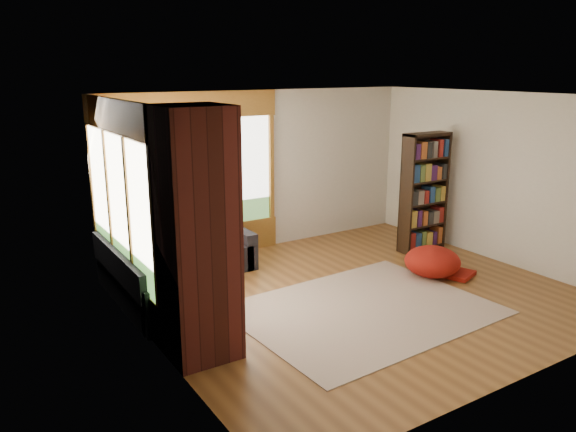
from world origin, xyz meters
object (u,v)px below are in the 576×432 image
brick_chimney (196,236)px  dog_brindle (189,242)px  sectional_sofa (170,263)px  area_rug (364,310)px  pouf (432,261)px  dog_tan (200,223)px  bookshelf (424,192)px

brick_chimney → dog_brindle: 1.64m
sectional_sofa → dog_brindle: size_ratio=2.51×
area_rug → pouf: pouf is taller
brick_chimney → area_rug: brick_chimney is taller
pouf → dog_brindle: size_ratio=0.91×
brick_chimney → pouf: brick_chimney is taller
sectional_sofa → dog_tan: bearing=-0.3°
pouf → brick_chimney: bearing=-175.1°
brick_chimney → dog_tan: size_ratio=2.21×
sectional_sofa → area_rug: 2.75m
brick_chimney → sectional_sofa: size_ratio=1.18×
sectional_sofa → pouf: sectional_sofa is taller
sectional_sofa → dog_tan: dog_tan is taller
sectional_sofa → pouf: size_ratio=2.75×
dog_tan → brick_chimney: bearing=-147.6°
bookshelf → brick_chimney: bearing=-164.0°
area_rug → dog_brindle: 2.38m
bookshelf → dog_brindle: bookshelf is taller
area_rug → dog_brindle: (-1.65, 1.54, 0.76)m
dog_tan → dog_brindle: 0.67m
bookshelf → pouf: 1.45m
pouf → dog_brindle: bearing=160.8°
area_rug → bookshelf: 2.92m
sectional_sofa → dog_brindle: (0.06, -0.59, 0.46)m
pouf → dog_brindle: (-3.27, 1.14, 0.54)m
sectional_sofa → pouf: bearing=-22.7°
sectional_sofa → bookshelf: bearing=-5.7°
area_rug → dog_brindle: bearing=136.9°
area_rug → pouf: size_ratio=3.81×
pouf → dog_tan: dog_tan is taller
sectional_sofa → bookshelf: size_ratio=1.13×
sectional_sofa → dog_brindle: 0.75m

